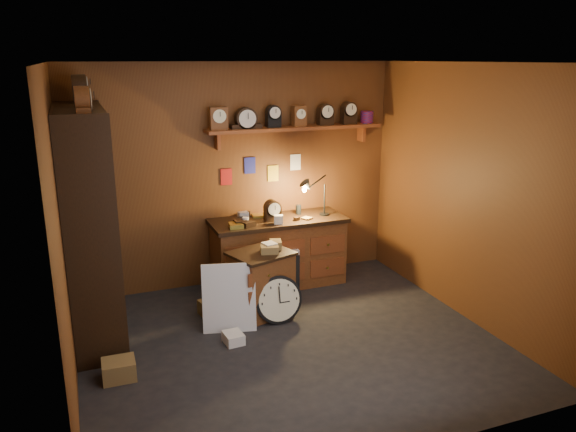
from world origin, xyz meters
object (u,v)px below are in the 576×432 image
at_px(low_cabinet, 261,280).
at_px(big_round_clock, 278,300).
at_px(shelving_unit, 85,215).
at_px(workbench, 278,248).

xyz_separation_m(low_cabinet, big_round_clock, (0.10, -0.27, -0.13)).
relative_size(shelving_unit, workbench, 1.56).
bearing_deg(low_cabinet, big_round_clock, -88.73).
distance_m(shelving_unit, low_cabinet, 1.96).
bearing_deg(low_cabinet, workbench, 38.73).
xyz_separation_m(shelving_unit, big_round_clock, (1.84, -0.49, -1.00)).
bearing_deg(workbench, big_round_clock, -110.25).
relative_size(workbench, low_cabinet, 2.06).
height_order(low_cabinet, big_round_clock, low_cabinet).
bearing_deg(big_round_clock, workbench, 69.75).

